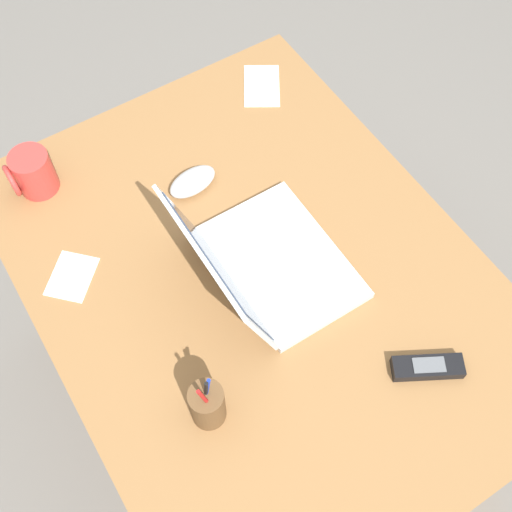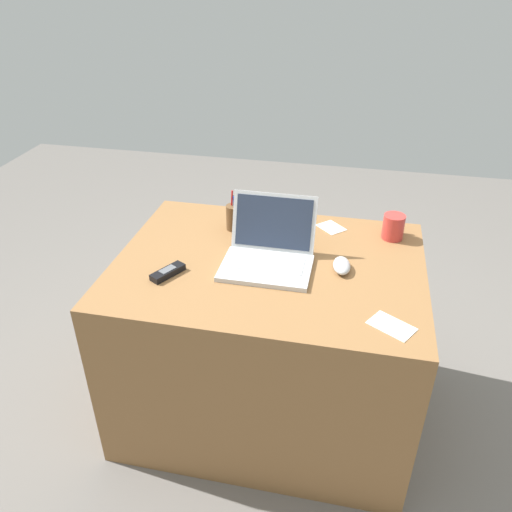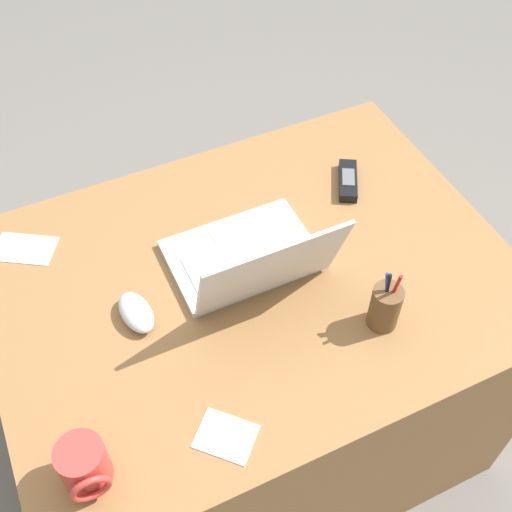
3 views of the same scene
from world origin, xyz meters
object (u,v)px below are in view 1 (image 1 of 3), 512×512
(pen_holder, at_px, (207,405))
(computer_mouse, at_px, (194,181))
(laptop, at_px, (263,265))
(coffee_mug_white, at_px, (32,173))
(cordless_phone, at_px, (428,367))

(pen_holder, bearing_deg, computer_mouse, -26.76)
(laptop, relative_size, pen_holder, 1.95)
(computer_mouse, bearing_deg, laptop, 174.03)
(computer_mouse, xyz_separation_m, pen_holder, (-0.46, 0.23, 0.04))
(coffee_mug_white, bearing_deg, laptop, -146.62)
(cordless_phone, bearing_deg, pen_holder, 69.42)
(computer_mouse, bearing_deg, pen_holder, 146.21)
(laptop, bearing_deg, pen_holder, 128.59)
(computer_mouse, relative_size, pen_holder, 0.68)
(coffee_mug_white, relative_size, pen_holder, 0.60)
(laptop, xyz_separation_m, computer_mouse, (0.27, 0.01, -0.03))
(laptop, bearing_deg, computer_mouse, 1.05)
(cordless_phone, bearing_deg, computer_mouse, 14.61)
(laptop, relative_size, cordless_phone, 2.37)
(coffee_mug_white, bearing_deg, pen_holder, -174.47)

